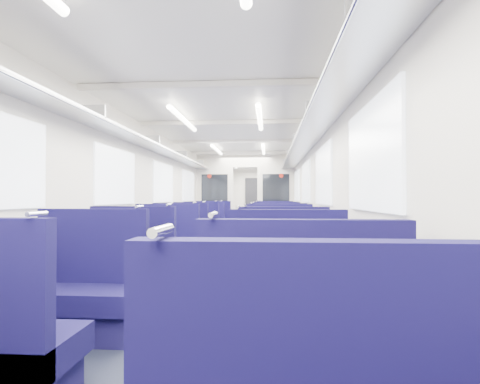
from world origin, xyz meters
TOP-DOWN VIEW (x-y plane):
  - floor at (0.00, 0.00)m, footprint 2.80×18.00m
  - ceiling at (0.00, 0.00)m, footprint 2.80×18.00m
  - wall_left at (-1.40, 0.00)m, footprint 0.02×18.00m
  - dado_left at (-1.39, 0.00)m, footprint 0.03×17.90m
  - wall_right at (1.40, 0.00)m, footprint 0.02×18.00m
  - dado_right at (1.39, 0.00)m, footprint 0.03×17.90m
  - wall_far at (0.00, 9.00)m, footprint 2.80×0.02m
  - luggage_rack_left at (-1.21, 0.00)m, footprint 0.36×17.40m
  - luggage_rack_right at (1.21, 0.00)m, footprint 0.36×17.40m
  - windows at (0.00, -0.46)m, footprint 2.78×15.60m
  - ceiling_fittings at (0.00, -0.26)m, footprint 2.70×16.06m
  - end_door at (0.00, 8.94)m, footprint 0.75×0.06m
  - bulkhead at (-0.00, 2.91)m, footprint 2.80×0.10m
  - seat_5 at (0.83, -6.03)m, footprint 0.96×0.53m
  - seat_6 at (-0.83, -4.85)m, footprint 0.96×0.53m
  - seat_7 at (0.83, -4.90)m, footprint 0.96×0.53m
  - seat_8 at (-0.83, -3.63)m, footprint 0.96×0.53m
  - seat_9 at (0.83, -3.73)m, footprint 0.96×0.53m
  - seat_10 at (-0.83, -2.47)m, footprint 0.96×0.53m
  - seat_11 at (0.83, -2.46)m, footprint 0.96×0.53m
  - seat_12 at (-0.83, -1.39)m, footprint 0.96×0.53m
  - seat_13 at (0.83, -1.40)m, footprint 0.96×0.53m
  - seat_14 at (-0.83, -0.23)m, footprint 0.96×0.53m
  - seat_15 at (0.83, -0.27)m, footprint 0.96×0.53m
  - seat_16 at (-0.83, 0.98)m, footprint 0.96×0.53m
  - seat_17 at (0.83, 0.82)m, footprint 0.96×0.53m
  - seat_18 at (-0.83, 2.14)m, footprint 0.96×0.53m
  - seat_19 at (0.83, 2.00)m, footprint 0.96×0.53m

SIDE VIEW (x-z plane):
  - floor at x=0.00m, z-range -0.01..0.01m
  - seat_5 at x=0.83m, z-range -0.21..0.86m
  - seat_6 at x=-0.83m, z-range -0.21..0.86m
  - seat_7 at x=0.83m, z-range -0.21..0.86m
  - seat_8 at x=-0.83m, z-range -0.21..0.86m
  - seat_9 at x=0.83m, z-range -0.21..0.86m
  - seat_10 at x=-0.83m, z-range -0.21..0.86m
  - seat_11 at x=0.83m, z-range -0.21..0.86m
  - seat_12 at x=-0.83m, z-range -0.21..0.86m
  - seat_13 at x=0.83m, z-range -0.21..0.86m
  - seat_14 at x=-0.83m, z-range -0.21..0.86m
  - seat_15 at x=0.83m, z-range -0.21..0.86m
  - seat_16 at x=-0.83m, z-range -0.21..0.86m
  - seat_17 at x=0.83m, z-range -0.21..0.86m
  - seat_18 at x=-0.83m, z-range -0.21..0.86m
  - seat_19 at x=0.83m, z-range -0.21..0.86m
  - dado_left at x=-1.39m, z-range 0.00..0.70m
  - dado_right at x=1.39m, z-range 0.00..0.70m
  - end_door at x=0.00m, z-range 0.00..2.00m
  - wall_left at x=-1.40m, z-range 0.00..2.35m
  - wall_right at x=1.40m, z-range 0.00..2.35m
  - wall_far at x=0.00m, z-range 0.00..2.35m
  - bulkhead at x=0.00m, z-range 0.06..2.41m
  - windows at x=0.00m, z-range 1.04..1.79m
  - luggage_rack_left at x=-1.21m, z-range 1.88..2.06m
  - luggage_rack_right at x=1.21m, z-range 1.88..2.06m
  - ceiling_fittings at x=0.00m, z-range 2.23..2.35m
  - ceiling at x=0.00m, z-range 2.35..2.35m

